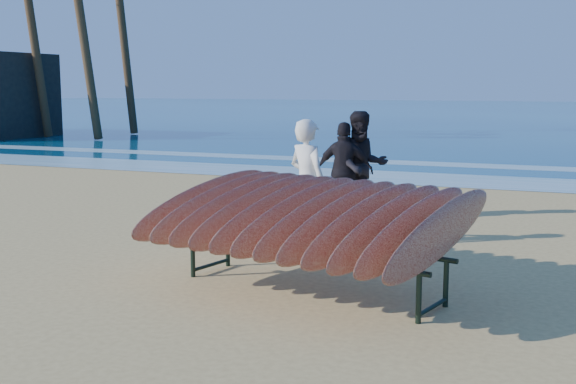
% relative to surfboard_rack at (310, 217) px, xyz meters
% --- Properties ---
extents(ground, '(120.00, 120.00, 0.00)m').
position_rel_surfboard_rack_xyz_m(ground, '(-0.66, 0.19, -0.84)').
color(ground, tan).
rests_on(ground, ground).
extents(ocean, '(160.00, 160.00, 0.00)m').
position_rel_surfboard_rack_xyz_m(ocean, '(-0.66, 55.19, -0.84)').
color(ocean, navy).
rests_on(ocean, ground).
extents(foam_near, '(160.00, 160.00, 0.00)m').
position_rel_surfboard_rack_xyz_m(foam_near, '(-0.66, 10.19, -0.84)').
color(foam_near, white).
rests_on(foam_near, ground).
extents(foam_far, '(160.00, 160.00, 0.00)m').
position_rel_surfboard_rack_xyz_m(foam_far, '(-0.66, 13.69, -0.84)').
color(foam_far, white).
rests_on(foam_far, ground).
extents(surfboard_rack, '(3.68, 3.22, 1.32)m').
position_rel_surfboard_rack_xyz_m(surfboard_rack, '(0.00, 0.00, 0.00)').
color(surfboard_rack, black).
rests_on(surfboard_rack, ground).
extents(person_white, '(0.79, 0.69, 1.82)m').
position_rel_surfboard_rack_xyz_m(person_white, '(-0.83, 2.16, 0.07)').
color(person_white, silver).
rests_on(person_white, ground).
extents(person_dark_a, '(1.13, 1.05, 1.85)m').
position_rel_surfboard_rack_xyz_m(person_dark_a, '(-0.69, 4.48, 0.08)').
color(person_dark_a, black).
rests_on(person_dark_a, ground).
extents(person_dark_b, '(1.03, 0.56, 1.67)m').
position_rel_surfboard_rack_xyz_m(person_dark_b, '(-0.95, 4.32, -0.01)').
color(person_dark_b, black).
rests_on(person_dark_b, ground).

